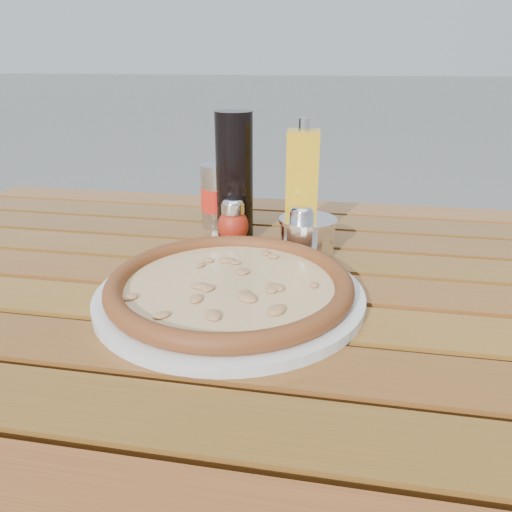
% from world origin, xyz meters
% --- Properties ---
extents(table, '(1.40, 0.90, 0.75)m').
position_xyz_m(table, '(0.00, -0.00, 0.67)').
color(table, '#371F0C').
rests_on(table, ground).
extents(plate, '(0.37, 0.37, 0.01)m').
position_xyz_m(plate, '(-0.02, -0.07, 0.76)').
color(plate, silver).
rests_on(plate, table).
extents(pizza, '(0.37, 0.37, 0.03)m').
position_xyz_m(pizza, '(-0.02, -0.07, 0.77)').
color(pizza, beige).
rests_on(pizza, plate).
extents(pepper_shaker, '(0.06, 0.06, 0.08)m').
position_xyz_m(pepper_shaker, '(-0.06, 0.15, 0.79)').
color(pepper_shaker, '#B22614').
rests_on(pepper_shaker, table).
extents(oregano_shaker, '(0.07, 0.07, 0.08)m').
position_xyz_m(oregano_shaker, '(0.06, 0.13, 0.79)').
color(oregano_shaker, '#3D421A').
rests_on(oregano_shaker, table).
extents(dark_bottle, '(0.07, 0.07, 0.22)m').
position_xyz_m(dark_bottle, '(-0.07, 0.19, 0.86)').
color(dark_bottle, black).
rests_on(dark_bottle, table).
extents(soda_can, '(0.09, 0.09, 0.12)m').
position_xyz_m(soda_can, '(-0.11, 0.23, 0.81)').
color(soda_can, silver).
rests_on(soda_can, table).
extents(olive_oil_cruet, '(0.06, 0.06, 0.21)m').
position_xyz_m(olive_oil_cruet, '(0.05, 0.20, 0.85)').
color(olive_oil_cruet, gold).
rests_on(olive_oil_cruet, table).
extents(parmesan_tin, '(0.11, 0.11, 0.07)m').
position_xyz_m(parmesan_tin, '(0.07, 0.13, 0.78)').
color(parmesan_tin, silver).
rests_on(parmesan_tin, table).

